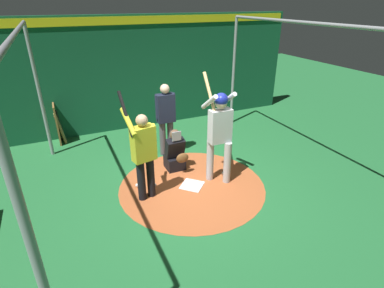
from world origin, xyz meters
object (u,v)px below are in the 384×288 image
Objects in this scene: batter at (220,129)px; visitor at (144,152)px; baseball_1 at (137,185)px; umpire at (166,116)px; bat_rack at (58,124)px; catcher at (175,154)px; baseball_0 at (223,173)px; baseball_2 at (155,185)px; home_plate at (192,185)px.

batter reaches higher than visitor.
baseball_1 is (-0.41, -0.08, -0.94)m from visitor.
umpire is 3.06m from bat_rack.
batter reaches higher than catcher.
catcher is at bearing -128.44° from baseball_0.
baseball_1 is at bearing -69.58° from catcher.
bat_rack is at bearing -139.78° from catcher.
batter is at bearing 18.82° from umpire.
catcher is 1.00m from umpire.
visitor is (1.57, -1.00, -0.00)m from umpire.
baseball_0 is at bearing 42.89° from bat_rack.
baseball_0 is at bearing 120.88° from batter.
bat_rack is (-3.46, -1.36, -0.49)m from visitor.
umpire is 0.85× the size of visitor.
baseball_0 is (3.36, 3.12, -0.45)m from bat_rack.
bat_rack is 14.20× the size of baseball_0.
bat_rack reaches higher than baseball_2.
umpire is 1.84m from baseball_1.
baseball_0 is 1.00× the size of baseball_1.
baseball_2 is (-0.27, 0.24, -0.94)m from visitor.
home_plate is 1.29m from batter.
visitor is 27.82× the size of baseball_2.
catcher is 1.13m from baseball_0.
bat_rack is (-3.48, -2.90, -0.68)m from batter.
home_plate is 0.44× the size of catcher.
visitor reaches higher than home_plate.
batter is at bearing -59.12° from baseball_0.
baseball_1 is (1.16, -1.08, -0.94)m from umpire.
baseball_0 is at bearing 97.87° from home_plate.
batter reaches higher than baseball_1.
home_plate is 0.87m from catcher.
baseball_0 and baseball_2 have the same top height.
home_plate is at bearing -82.13° from baseball_0.
baseball_1 is (3.05, 1.28, -0.45)m from bat_rack.
baseball_2 is (0.13, 0.33, 0.00)m from baseball_1.
baseball_0 is 1.86m from baseball_1.
bat_rack is at bearing -128.68° from umpire.
baseball_1 is at bearing -111.88° from home_plate.
umpire is 23.58× the size of baseball_2.
baseball_1 is at bearing 179.66° from visitor.
umpire is at bearing 51.32° from bat_rack.
home_plate is 5.68× the size of baseball_1.
batter is 1.74m from baseball_2.
batter is (0.02, 0.58, 1.16)m from home_plate.
catcher reaches higher than baseball_0.
umpire is 1.77m from baseball_2.
bat_rack is (-2.68, -2.27, 0.11)m from catcher.
home_plate is 1.36m from visitor.
baseball_0 is at bearing 81.46° from visitor.
catcher is at bearing 40.22° from bat_rack.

